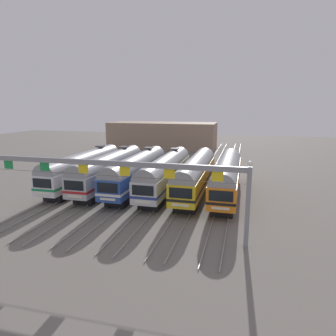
{
  "coord_description": "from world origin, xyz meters",
  "views": [
    {
      "loc": [
        11.64,
        -36.8,
        11.1
      ],
      "look_at": [
        1.65,
        2.34,
        2.69
      ],
      "focal_mm": 32.54,
      "sensor_mm": 36.0,
      "label": 1
    }
  ],
  "objects_px": {
    "commuter_train_blue": "(137,170)",
    "commuter_train_yellow": "(196,173)",
    "commuter_train_stainless": "(110,169)",
    "commuter_train_white": "(84,167)",
    "commuter_train_silver": "(166,172)",
    "catenary_gantry": "(104,173)",
    "commuter_train_orange": "(227,175)"
  },
  "relations": [
    {
      "from": "commuter_train_blue",
      "to": "commuter_train_yellow",
      "type": "distance_m",
      "value": 7.75
    },
    {
      "from": "commuter_train_stainless",
      "to": "commuter_train_white",
      "type": "bearing_deg",
      "value": 180.0
    },
    {
      "from": "commuter_train_white",
      "to": "commuter_train_silver",
      "type": "bearing_deg",
      "value": 0.0
    },
    {
      "from": "commuter_train_stainless",
      "to": "commuter_train_yellow",
      "type": "bearing_deg",
      "value": -0.02
    },
    {
      "from": "commuter_train_stainless",
      "to": "commuter_train_silver",
      "type": "relative_size",
      "value": 1.0
    },
    {
      "from": "commuter_train_yellow",
      "to": "commuter_train_silver",
      "type": "bearing_deg",
      "value": 179.94
    },
    {
      "from": "commuter_train_stainless",
      "to": "catenary_gantry",
      "type": "height_order",
      "value": "catenary_gantry"
    },
    {
      "from": "commuter_train_blue",
      "to": "commuter_train_silver",
      "type": "relative_size",
      "value": 1.0
    },
    {
      "from": "commuter_train_blue",
      "to": "commuter_train_silver",
      "type": "xyz_separation_m",
      "value": [
        3.87,
        0.0,
        0.0
      ]
    },
    {
      "from": "commuter_train_silver",
      "to": "catenary_gantry",
      "type": "height_order",
      "value": "catenary_gantry"
    },
    {
      "from": "commuter_train_white",
      "to": "commuter_train_stainless",
      "type": "relative_size",
      "value": 1.0
    },
    {
      "from": "commuter_train_stainless",
      "to": "commuter_train_yellow",
      "type": "xyz_separation_m",
      "value": [
        11.62,
        -0.0,
        -0.0
      ]
    },
    {
      "from": "commuter_train_orange",
      "to": "catenary_gantry",
      "type": "xyz_separation_m",
      "value": [
        -9.68,
        -13.49,
        2.64
      ]
    },
    {
      "from": "commuter_train_yellow",
      "to": "catenary_gantry",
      "type": "height_order",
      "value": "catenary_gantry"
    },
    {
      "from": "commuter_train_blue",
      "to": "commuter_train_silver",
      "type": "distance_m",
      "value": 3.87
    },
    {
      "from": "commuter_train_white",
      "to": "catenary_gantry",
      "type": "relative_size",
      "value": 0.73
    },
    {
      "from": "commuter_train_blue",
      "to": "commuter_train_yellow",
      "type": "height_order",
      "value": "commuter_train_blue"
    },
    {
      "from": "commuter_train_blue",
      "to": "catenary_gantry",
      "type": "distance_m",
      "value": 13.89
    },
    {
      "from": "commuter_train_white",
      "to": "commuter_train_stainless",
      "type": "xyz_separation_m",
      "value": [
        3.87,
        0.0,
        0.0
      ]
    },
    {
      "from": "commuter_train_orange",
      "to": "commuter_train_stainless",
      "type": "bearing_deg",
      "value": 179.98
    },
    {
      "from": "commuter_train_blue",
      "to": "catenary_gantry",
      "type": "xyz_separation_m",
      "value": [
        1.94,
        -13.5,
        2.64
      ]
    },
    {
      "from": "commuter_train_orange",
      "to": "catenary_gantry",
      "type": "bearing_deg",
      "value": -125.66
    },
    {
      "from": "commuter_train_orange",
      "to": "catenary_gantry",
      "type": "height_order",
      "value": "catenary_gantry"
    },
    {
      "from": "commuter_train_silver",
      "to": "catenary_gantry",
      "type": "distance_m",
      "value": 13.89
    },
    {
      "from": "commuter_train_blue",
      "to": "catenary_gantry",
      "type": "relative_size",
      "value": 0.73
    },
    {
      "from": "catenary_gantry",
      "to": "commuter_train_white",
      "type": "bearing_deg",
      "value": 125.65
    },
    {
      "from": "commuter_train_stainless",
      "to": "commuter_train_yellow",
      "type": "height_order",
      "value": "commuter_train_stainless"
    },
    {
      "from": "commuter_train_silver",
      "to": "commuter_train_blue",
      "type": "bearing_deg",
      "value": 180.0
    },
    {
      "from": "commuter_train_stainless",
      "to": "catenary_gantry",
      "type": "relative_size",
      "value": 0.73
    },
    {
      "from": "commuter_train_yellow",
      "to": "catenary_gantry",
      "type": "relative_size",
      "value": 0.73
    },
    {
      "from": "commuter_train_yellow",
      "to": "catenary_gantry",
      "type": "distance_m",
      "value": 14.93
    },
    {
      "from": "commuter_train_silver",
      "to": "commuter_train_yellow",
      "type": "xyz_separation_m",
      "value": [
        3.87,
        -0.0,
        -0.0
      ]
    }
  ]
}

